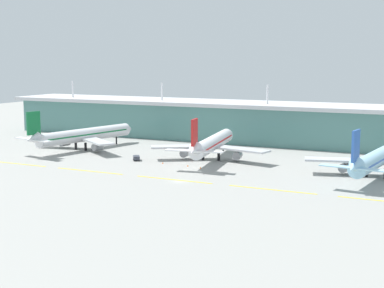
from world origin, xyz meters
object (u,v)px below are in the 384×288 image
(safety_cone_left_wingtip, at_px, (200,168))
(pushback_tug, at_px, (136,158))
(safety_cone_right_wingtip, at_px, (188,166))
(airliner_far, at_px, (378,158))
(airliner_middle, at_px, (212,144))
(safety_cone_nose_front, at_px, (163,163))
(airliner_near, at_px, (83,135))

(safety_cone_left_wingtip, bearing_deg, pushback_tug, 171.62)
(safety_cone_left_wingtip, distance_m, safety_cone_right_wingtip, 6.24)
(pushback_tug, distance_m, safety_cone_left_wingtip, 30.34)
(airliner_far, relative_size, safety_cone_left_wingtip, 89.10)
(airliner_middle, relative_size, safety_cone_left_wingtip, 85.44)
(airliner_far, relative_size, safety_cone_nose_front, 89.10)
(safety_cone_left_wingtip, distance_m, safety_cone_nose_front, 17.48)
(pushback_tug, height_order, safety_cone_left_wingtip, pushback_tug)
(airliner_far, distance_m, pushback_tug, 91.04)
(safety_cone_nose_front, distance_m, safety_cone_right_wingtip, 11.32)
(airliner_far, height_order, safety_cone_left_wingtip, airliner_far)
(airliner_near, bearing_deg, airliner_middle, 1.26)
(airliner_far, height_order, safety_cone_nose_front, airliner_far)
(safety_cone_left_wingtip, xyz_separation_m, safety_cone_nose_front, (-17.26, 2.78, 0.00))
(airliner_middle, distance_m, airliner_far, 64.69)
(safety_cone_left_wingtip, bearing_deg, airliner_middle, 101.24)
(safety_cone_nose_front, bearing_deg, airliner_far, 6.90)
(airliner_middle, distance_m, safety_cone_right_wingtip, 18.49)
(airliner_far, bearing_deg, airliner_near, 177.50)
(pushback_tug, relative_size, safety_cone_left_wingtip, 7.12)
(airliner_middle, bearing_deg, safety_cone_nose_front, -129.64)
(airliner_far, bearing_deg, safety_cone_nose_front, -173.10)
(airliner_near, height_order, pushback_tug, airliner_near)
(airliner_middle, relative_size, safety_cone_nose_front, 85.44)
(safety_cone_left_wingtip, relative_size, safety_cone_nose_front, 1.00)
(airliner_near, distance_m, airliner_middle, 61.78)
(airliner_far, xyz_separation_m, safety_cone_right_wingtip, (-66.53, -10.46, -6.10))
(airliner_far, bearing_deg, safety_cone_right_wingtip, -171.06)
(safety_cone_right_wingtip, bearing_deg, safety_cone_left_wingtip, -16.04)
(airliner_near, relative_size, pushback_tug, 12.28)
(airliner_middle, height_order, pushback_tug, airliner_middle)
(airliner_far, bearing_deg, airliner_middle, 173.91)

